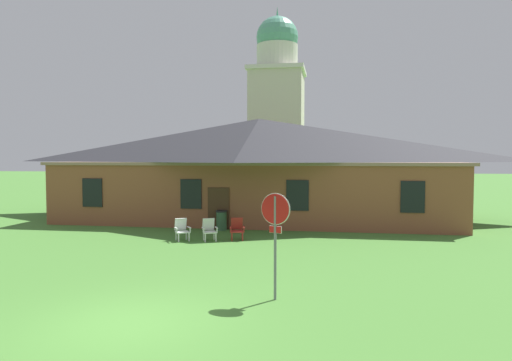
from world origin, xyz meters
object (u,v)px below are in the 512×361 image
Objects in this scene: lawn_chair_by_porch at (182,229)px; trash_bin at (221,220)px; stop_sign at (275,224)px; lawn_chair_near_door at (209,229)px; lawn_chair_left_end at (237,228)px.

trash_bin is (1.03, 3.03, -0.00)m from lawn_chair_by_porch.
lawn_chair_near_door is at bearing 116.32° from stop_sign.
lawn_chair_by_porch is 1.00× the size of lawn_chair_left_end.
lawn_chair_near_door is 1.00× the size of lawn_chair_left_end.
lawn_chair_left_end is (2.34, 0.56, 0.00)m from lawn_chair_by_porch.
trash_bin reaches higher than lawn_chair_left_end.
lawn_chair_by_porch is 1.00× the size of lawn_chair_near_door.
stop_sign is at bearing -63.68° from lawn_chair_near_door.
stop_sign is 2.77× the size of trash_bin.
lawn_chair_left_end is at bearing 18.69° from lawn_chair_near_door.
lawn_chair_by_porch and lawn_chair_near_door have the same top height.
lawn_chair_left_end is 0.98× the size of trash_bin.
stop_sign is 9.17m from lawn_chair_by_porch.
lawn_chair_by_porch is at bearing 123.53° from stop_sign.
stop_sign is 2.83× the size of lawn_chair_left_end.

